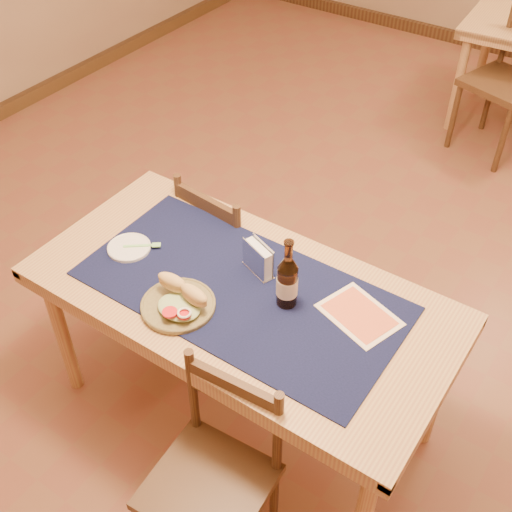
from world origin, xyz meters
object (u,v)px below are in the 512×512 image
Objects in this scene: chair_main_far at (231,248)px; sandwich_plate at (179,302)px; beer_bottle at (287,281)px; napkin_holder at (258,259)px; chair_main_near at (214,474)px; main_table at (241,306)px.

sandwich_plate is at bearing -68.40° from chair_main_far.
beer_bottle reaches higher than chair_main_far.
chair_main_far is 0.63m from napkin_holder.
chair_main_near is at bearing -56.73° from chair_main_far.
main_table is at bearing -166.65° from beer_bottle.
sandwich_plate is 0.94× the size of beer_bottle.
beer_bottle is (0.30, 0.24, 0.08)m from sandwich_plate.
beer_bottle is at bearing 38.00° from sandwich_plate.
main_table is 0.63m from chair_main_far.
chair_main_near is 0.78m from napkin_holder.
sandwich_plate is at bearing -142.00° from beer_bottle.
chair_main_far is 3.16× the size of sandwich_plate.
beer_bottle is at bearing 13.35° from main_table.
chair_main_far reaches higher than chair_main_near.
chair_main_near is 0.70m from beer_bottle.
sandwich_plate is (0.26, -0.65, 0.34)m from chair_main_far.
sandwich_plate reaches higher than chair_main_near.
main_table is at bearing -49.56° from chair_main_far.
chair_main_far is at bearing 123.27° from chair_main_near.
main_table is 0.26m from sandwich_plate.
beer_bottle is (0.56, -0.41, 0.42)m from chair_main_far.
chair_main_far is at bearing 143.66° from beer_bottle.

